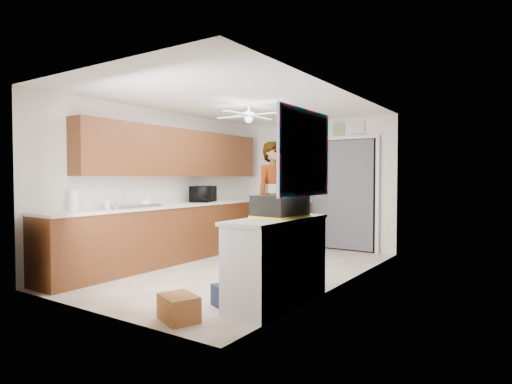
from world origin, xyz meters
The scene contains 39 objects.
floor centered at (0.00, 0.00, 0.00)m, with size 5.00×5.00×0.00m, color beige.
ceiling centered at (0.00, 0.00, 2.50)m, with size 5.00×5.00×0.00m, color white.
wall_back centered at (0.00, 2.50, 1.25)m, with size 3.20×3.20×0.00m, color white.
wall_front centered at (0.00, -2.50, 1.25)m, with size 3.20×3.20×0.00m, color white.
wall_left centered at (-1.60, 0.00, 1.25)m, with size 5.00×5.00×0.00m, color white.
wall_right centered at (1.60, 0.00, 1.25)m, with size 5.00×5.00×0.00m, color white.
left_base_cabinets centered at (-1.30, 0.00, 0.45)m, with size 0.60×4.80×0.90m, color brown.
left_countertop centered at (-1.29, 0.00, 0.92)m, with size 0.62×4.80×0.04m, color white.
upper_cabinets centered at (-1.44, 0.20, 1.80)m, with size 0.32×4.00×0.80m, color brown.
sink_basin centered at (-1.29, -1.00, 0.95)m, with size 0.50×0.76×0.06m, color silver.
faucet centered at (-1.48, -1.00, 1.05)m, with size 0.03×0.03×0.22m, color silver.
peninsula_base centered at (-0.50, 2.00, 0.45)m, with size 1.00×0.60×0.90m, color brown.
peninsula_top centered at (-0.50, 2.00, 0.92)m, with size 1.04×0.64×0.04m, color white.
back_opening_recess centered at (0.25, 2.47, 1.05)m, with size 2.00×0.06×2.10m, color black.
curtain_panel centered at (0.25, 2.43, 1.05)m, with size 1.90×0.03×2.05m, color slate.
door_trim_left centered at (-0.77, 2.44, 1.05)m, with size 0.06×0.04×2.10m, color white.
door_trim_right centered at (1.27, 2.44, 1.05)m, with size 0.06×0.04×2.10m, color white.
door_trim_head centered at (0.25, 2.44, 2.12)m, with size 2.10×0.04×0.06m, color white.
header_frame_1 centered at (-0.25, 2.47, 2.30)m, with size 0.22×0.02×0.22m, color #4CA8CB.
header_frame_2 centered at (0.10, 2.47, 2.30)m, with size 0.22×0.02×0.22m, color #CC4C61.
header_frame_3 centered at (0.50, 2.47, 2.30)m, with size 0.22×0.02×0.22m, color #6EA65F.
header_frame_4 centered at (0.90, 2.47, 2.30)m, with size 0.22×0.02×0.22m, color silver.
route66_sign centered at (-0.95, 2.47, 2.30)m, with size 0.22×0.02×0.26m, color silver.
right_counter_base centered at (1.35, -1.20, 0.45)m, with size 0.50×1.40×0.90m, color white.
right_counter_top centered at (1.34, -1.20, 0.92)m, with size 0.54×1.44×0.04m, color white.
abstract_painting centered at (1.58, -1.00, 1.65)m, with size 0.03×1.15×0.95m, color #FF5DBD.
ceiling_fan centered at (0.00, 0.20, 2.32)m, with size 1.14×1.14×0.24m, color white.
microwave centered at (-1.31, 0.66, 1.08)m, with size 0.51×0.35×0.28m, color black.
cup centered at (-1.21, -0.76, 0.99)m, with size 0.14×0.14×0.11m, color white.
jar_b centered at (-1.23, -1.44, 1.00)m, with size 0.09×0.09×0.13m, color silver.
paper_towel_roll centered at (-1.37, -1.86, 1.08)m, with size 0.13×0.13×0.28m, color white.
suitcase centered at (1.32, -1.09, 1.06)m, with size 0.42×0.56×0.24m, color black.
suitcase_rim centered at (1.32, -1.09, 0.95)m, with size 0.44×0.58×0.02m, color yellow.
suitcase_lid centered at (1.32, -0.80, 1.31)m, with size 0.42×0.03×0.50m, color black.
cardboard_box centered at (0.84, -2.20, 0.12)m, with size 0.40×0.30×0.25m, color #9C5831.
navy_crate centered at (1.00, -1.57, 0.11)m, with size 0.37×0.31×0.23m, color #151F35.
cabinet_door_panel centered at (-0.44, 0.40, 0.29)m, with size 0.38×0.03×0.57m, color brown.
man centered at (-0.12, 1.17, 1.00)m, with size 0.73×0.48×2.01m, color white.
dog centered at (0.32, 0.02, 0.24)m, with size 0.26×0.61×0.48m, color black.
Camera 1 is at (3.73, -5.17, 1.38)m, focal length 30.00 mm.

